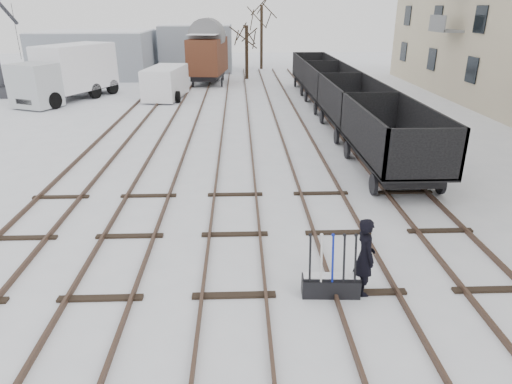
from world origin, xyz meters
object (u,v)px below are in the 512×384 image
at_px(ground_frame, 331,284).
at_px(box_van_wagon, 208,55).
at_px(freight_wagon_a, 391,149).
at_px(worker, 365,256).
at_px(panel_van, 166,82).
at_px(lorry, 68,72).

xyz_separation_m(ground_frame, box_van_wagon, (-4.58, 31.17, 2.11)).
bearing_deg(freight_wagon_a, worker, -111.19).
distance_m(ground_frame, worker, 0.99).
bearing_deg(panel_van, worker, -64.54).
distance_m(box_van_wagon, lorry, 11.71).
bearing_deg(panel_van, ground_frame, -66.22).
bearing_deg(box_van_wagon, freight_wagon_a, -62.53).
distance_m(box_van_wagon, panel_van, 7.38).
bearing_deg(panel_van, lorry, -169.11).
relative_size(ground_frame, box_van_wagon, 0.26).
distance_m(ground_frame, freight_wagon_a, 8.87).
height_order(ground_frame, panel_van, panel_van).
distance_m(lorry, panel_van, 6.67).
relative_size(worker, lorry, 0.22).
xyz_separation_m(ground_frame, freight_wagon_a, (3.81, 7.98, 0.73)).
xyz_separation_m(worker, freight_wagon_a, (3.06, 7.88, 0.08)).
distance_m(ground_frame, lorry, 27.71).
bearing_deg(ground_frame, freight_wagon_a, 67.51).
height_order(worker, panel_van, panel_van).
height_order(ground_frame, freight_wagon_a, freight_wagon_a).
bearing_deg(worker, ground_frame, 90.67).
bearing_deg(box_van_wagon, panel_van, -103.45).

